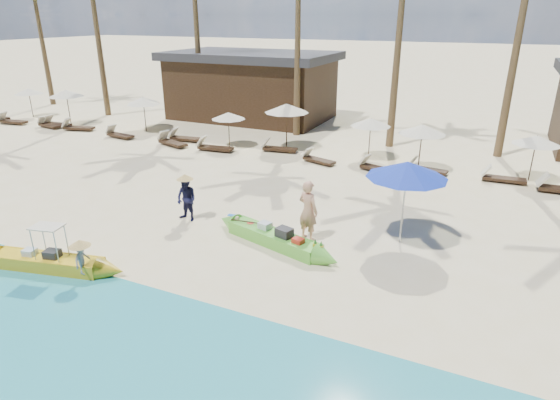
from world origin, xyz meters
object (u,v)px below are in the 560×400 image
at_px(green_canoe, 274,238).
at_px(blue_umbrella, 407,170).
at_px(yellow_canoe, 47,262).
at_px(tourist, 308,211).

height_order(green_canoe, blue_umbrella, blue_umbrella).
xyz_separation_m(green_canoe, yellow_canoe, (-5.01, -3.96, -0.01)).
distance_m(tourist, blue_umbrella, 3.17).
distance_m(green_canoe, yellow_canoe, 6.38).
xyz_separation_m(yellow_canoe, blue_umbrella, (8.46, 5.77, 2.12)).
relative_size(green_canoe, blue_umbrella, 1.98).
height_order(yellow_canoe, tourist, tourist).
relative_size(yellow_canoe, tourist, 2.61).
bearing_deg(yellow_canoe, blue_umbrella, 21.34).
bearing_deg(blue_umbrella, tourist, -158.79).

